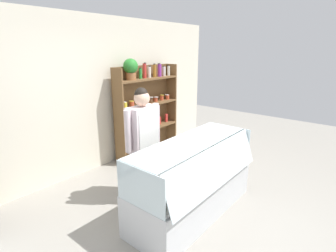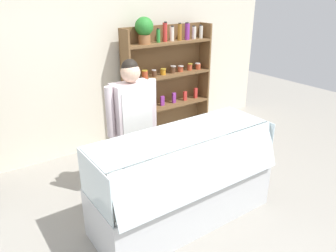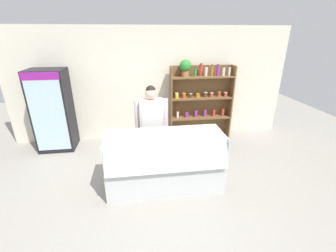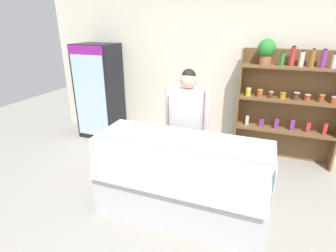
% 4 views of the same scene
% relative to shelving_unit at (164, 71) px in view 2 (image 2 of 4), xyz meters
% --- Properties ---
extents(ground_plane, '(12.00, 12.00, 0.00)m').
position_rel_shelving_unit_xyz_m(ground_plane, '(-1.13, -1.99, -1.11)').
color(ground_plane, gray).
extents(back_wall, '(6.80, 0.10, 2.70)m').
position_rel_shelving_unit_xyz_m(back_wall, '(-1.13, 0.27, 0.24)').
color(back_wall, silver).
rests_on(back_wall, ground).
extents(shelving_unit, '(1.55, 0.29, 1.97)m').
position_rel_shelving_unit_xyz_m(shelving_unit, '(0.00, 0.00, 0.00)').
color(shelving_unit, brown).
rests_on(shelving_unit, ground).
extents(deli_display_case, '(1.95, 0.78, 1.01)m').
position_rel_shelving_unit_xyz_m(deli_display_case, '(-1.10, -1.95, -0.80)').
color(deli_display_case, silver).
rests_on(deli_display_case, ground).
extents(shop_clerk, '(0.63, 0.25, 1.65)m').
position_rel_shelving_unit_xyz_m(shop_clerk, '(-1.26, -1.21, -0.14)').
color(shop_clerk, '#383D51').
rests_on(shop_clerk, ground).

